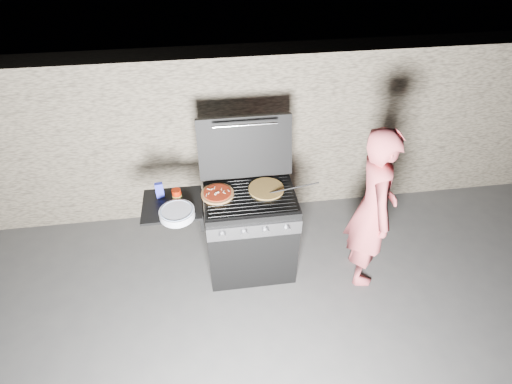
{
  "coord_description": "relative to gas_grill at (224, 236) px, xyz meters",
  "views": [
    {
      "loc": [
        -0.31,
        -2.62,
        3.12
      ],
      "look_at": [
        0.05,
        0.0,
        0.95
      ],
      "focal_mm": 28.0,
      "sensor_mm": 36.0,
      "label": 1
    }
  ],
  "objects": [
    {
      "name": "stone_wall",
      "position": [
        0.25,
        1.05,
        0.44
      ],
      "size": [
        8.0,
        0.35,
        1.8
      ],
      "primitive_type": "cube",
      "color": "gray",
      "rests_on": "ground"
    },
    {
      "name": "blue_carton",
      "position": [
        -0.52,
        0.11,
        0.52
      ],
      "size": [
        0.07,
        0.05,
        0.15
      ],
      "primitive_type": "cube",
      "rotation": [
        0.0,
        0.0,
        0.13
      ],
      "color": "#2D33B9",
      "rests_on": "gas_grill"
    },
    {
      "name": "person",
      "position": [
        1.3,
        -0.2,
        0.35
      ],
      "size": [
        0.46,
        0.63,
        1.61
      ],
      "primitive_type": "imported",
      "rotation": [
        0.0,
        0.0,
        1.44
      ],
      "color": "#E45B62",
      "rests_on": "ground"
    },
    {
      "name": "pizza_plain",
      "position": [
        0.4,
        0.07,
        0.46
      ],
      "size": [
        0.38,
        0.38,
        0.02
      ],
      "primitive_type": "cylinder",
      "rotation": [
        0.0,
        0.0,
        -0.24
      ],
      "color": "gold",
      "rests_on": "gas_grill"
    },
    {
      "name": "tongs",
      "position": [
        0.61,
        0.0,
        0.5
      ],
      "size": [
        0.48,
        0.02,
        0.1
      ],
      "primitive_type": "cylinder",
      "rotation": [
        0.0,
        1.4,
        -0.02
      ],
      "color": "black",
      "rests_on": "gas_grill"
    },
    {
      "name": "plate_stack",
      "position": [
        -0.37,
        -0.17,
        0.48
      ],
      "size": [
        0.35,
        0.35,
        0.07
      ],
      "primitive_type": "cylinder",
      "rotation": [
        0.0,
        0.0,
        -0.27
      ],
      "color": "silver",
      "rests_on": "gas_grill"
    },
    {
      "name": "gas_grill",
      "position": [
        0.0,
        0.0,
        0.0
      ],
      "size": [
        1.34,
        0.79,
        0.91
      ],
      "primitive_type": null,
      "color": "black",
      "rests_on": "ground"
    },
    {
      "name": "ground",
      "position": [
        0.25,
        0.0,
        -0.46
      ],
      "size": [
        50.0,
        50.0,
        0.0
      ],
      "primitive_type": "plane",
      "color": "#424241"
    },
    {
      "name": "sauce_jar",
      "position": [
        -0.37,
        0.03,
        0.51
      ],
      "size": [
        0.08,
        0.08,
        0.12
      ],
      "primitive_type": "cylinder",
      "rotation": [
        0.0,
        0.0,
        -0.1
      ],
      "color": "#951703",
      "rests_on": "gas_grill"
    },
    {
      "name": "pizza_topped",
      "position": [
        -0.03,
        0.06,
        0.47
      ],
      "size": [
        0.37,
        0.37,
        0.03
      ],
      "primitive_type": null,
      "rotation": [
        0.0,
        0.0,
        0.41
      ],
      "color": "tan",
      "rests_on": "gas_grill"
    }
  ]
}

